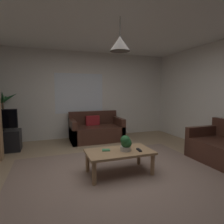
# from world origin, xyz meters

# --- Properties ---
(floor) EXTENTS (5.46, 5.62, 0.02)m
(floor) POSITION_xyz_m (0.00, 0.00, -0.01)
(floor) COLOR #9E8466
(floor) RESTS_ON ground
(rug) EXTENTS (3.55, 3.09, 0.01)m
(rug) POSITION_xyz_m (0.00, -0.20, 0.00)
(rug) COLOR gray
(rug) RESTS_ON ground
(wall_back) EXTENTS (5.58, 0.06, 2.60)m
(wall_back) POSITION_xyz_m (0.00, 2.84, 1.30)
(wall_back) COLOR silver
(wall_back) RESTS_ON ground
(ceiling) EXTENTS (5.46, 5.62, 0.02)m
(ceiling) POSITION_xyz_m (0.00, 0.00, 2.61)
(ceiling) COLOR white
(window_pane) EXTENTS (1.44, 0.01, 1.19)m
(window_pane) POSITION_xyz_m (-0.16, 2.81, 1.36)
(window_pane) COLOR white
(couch_under_window) EXTENTS (1.48, 0.88, 0.82)m
(couch_under_window) POSITION_xyz_m (0.22, 2.31, 0.27)
(couch_under_window) COLOR #47281E
(couch_under_window) RESTS_ON ground
(coffee_table) EXTENTS (1.14, 0.61, 0.41)m
(coffee_table) POSITION_xyz_m (0.04, 0.04, 0.34)
(coffee_table) COLOR #A87F56
(coffee_table) RESTS_ON ground
(book_on_table_0) EXTENTS (0.16, 0.13, 0.02)m
(book_on_table_0) POSITION_xyz_m (-0.17, 0.12, 0.42)
(book_on_table_0) COLOR #387247
(book_on_table_0) RESTS_ON coffee_table
(remote_on_table_0) EXTENTS (0.07, 0.17, 0.02)m
(remote_on_table_0) POSITION_xyz_m (0.36, -0.07, 0.42)
(remote_on_table_0) COLOR black
(remote_on_table_0) RESTS_ON coffee_table
(remote_on_table_1) EXTENTS (0.16, 0.05, 0.02)m
(remote_on_table_1) POSITION_xyz_m (0.15, -0.01, 0.42)
(remote_on_table_1) COLOR black
(remote_on_table_1) RESTS_ON coffee_table
(potted_plant_on_table) EXTENTS (0.19, 0.20, 0.27)m
(potted_plant_on_table) POSITION_xyz_m (0.14, -0.02, 0.55)
(potted_plant_on_table) COLOR beige
(potted_plant_on_table) RESTS_ON coffee_table
(tv_stand) EXTENTS (0.90, 0.44, 0.50)m
(tv_stand) POSITION_xyz_m (-2.18, 2.06, 0.25)
(tv_stand) COLOR black
(tv_stand) RESTS_ON ground
(potted_palm_corner) EXTENTS (0.77, 0.83, 1.53)m
(potted_palm_corner) POSITION_xyz_m (-2.19, 2.60, 0.64)
(potted_palm_corner) COLOR beige
(potted_palm_corner) RESTS_ON ground
(pendant_lamp) EXTENTS (0.33, 0.33, 0.54)m
(pendant_lamp) POSITION_xyz_m (0.04, 0.04, 2.19)
(pendant_lamp) COLOR black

